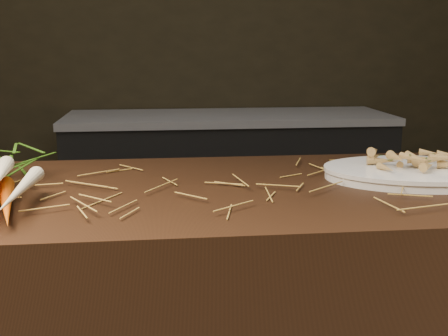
# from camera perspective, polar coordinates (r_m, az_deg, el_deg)

# --- Properties ---
(back_counter) EXTENTS (1.82, 0.62, 0.84)m
(back_counter) POSITION_cam_1_polar(r_m,az_deg,el_deg) (3.26, 0.43, -1.84)
(back_counter) COLOR black
(back_counter) RESTS_ON ground
(straw_bedding) EXTENTS (1.40, 0.60, 0.02)m
(straw_bedding) POSITION_cam_1_polar(r_m,az_deg,el_deg) (1.30, -2.72, -1.55)
(straw_bedding) COLOR olive
(straw_bedding) RESTS_ON main_counter
(serving_platter) EXTENTS (0.49, 0.36, 0.02)m
(serving_platter) POSITION_cam_1_polar(r_m,az_deg,el_deg) (1.45, 19.02, -0.58)
(serving_platter) COLOR white
(serving_platter) RESTS_ON main_counter
(roasted_veg_heap) EXTENTS (0.24, 0.19, 0.05)m
(roasted_veg_heap) POSITION_cam_1_polar(r_m,az_deg,el_deg) (1.45, 19.13, 0.85)
(roasted_veg_heap) COLOR #A57942
(roasted_veg_heap) RESTS_ON serving_platter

